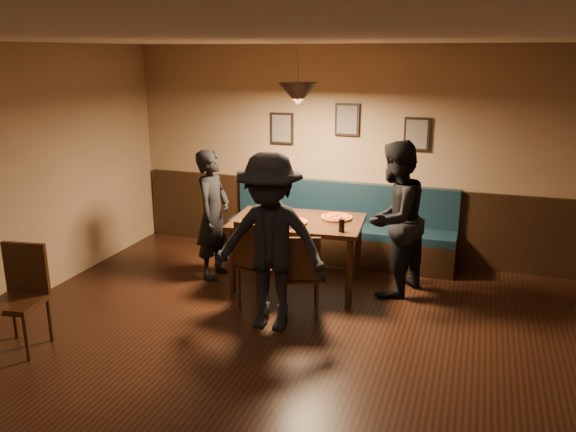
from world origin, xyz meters
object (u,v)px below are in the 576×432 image
(chair_near_right, at_px, (300,273))
(cafe_chair_far, at_px, (16,300))
(dining_table, at_px, (297,252))
(soda_glass, at_px, (342,225))
(booth_bench, at_px, (340,224))
(chair_near_left, at_px, (262,262))
(diner_front, at_px, (270,243))
(diner_left, at_px, (213,215))
(tabasco_bottle, at_px, (341,220))
(diner_right, at_px, (394,219))

(chair_near_right, relative_size, cafe_chair_far, 0.91)
(dining_table, distance_m, soda_glass, 0.81)
(booth_bench, relative_size, soda_glass, 20.99)
(chair_near_left, xyz_separation_m, diner_front, (0.28, -0.49, 0.41))
(chair_near_left, height_order, diner_front, diner_front)
(diner_left, xyz_separation_m, diner_front, (1.14, -1.08, 0.10))
(chair_near_left, relative_size, tabasco_bottle, 8.76)
(chair_near_right, xyz_separation_m, soda_glass, (0.33, 0.45, 0.43))
(dining_table, distance_m, chair_near_right, 0.78)
(dining_table, height_order, soda_glass, soda_glass)
(dining_table, xyz_separation_m, diner_left, (-1.06, -0.06, 0.39))
(cafe_chair_far, bearing_deg, tabasco_bottle, -146.40)
(chair_near_left, xyz_separation_m, soda_glass, (0.79, 0.36, 0.39))
(diner_right, height_order, cafe_chair_far, diner_right)
(booth_bench, xyz_separation_m, chair_near_left, (-0.48, -1.62, -0.01))
(tabasco_bottle, bearing_deg, diner_left, -179.59)
(soda_glass, distance_m, cafe_chair_far, 3.31)
(diner_left, bearing_deg, diner_right, -85.78)
(cafe_chair_far, bearing_deg, diner_right, -150.31)
(chair_near_right, relative_size, diner_right, 0.51)
(soda_glass, xyz_separation_m, cafe_chair_far, (-2.57, -2.05, -0.38))
(chair_near_right, relative_size, soda_glass, 6.32)
(dining_table, relative_size, tabasco_bottle, 13.63)
(chair_near_left, relative_size, cafe_chair_far, 0.98)
(soda_glass, bearing_deg, dining_table, 154.72)
(diner_right, bearing_deg, tabasco_bottle, -52.03)
(tabasco_bottle, bearing_deg, chair_near_right, -111.33)
(dining_table, bearing_deg, soda_glass, -30.24)
(diner_left, bearing_deg, cafe_chair_far, 157.70)
(diner_left, bearing_deg, diner_front, -133.71)
(diner_right, relative_size, soda_glass, 12.42)
(diner_left, distance_m, diner_front, 1.57)
(diner_front, bearing_deg, chair_near_right, 63.35)
(chair_near_right, bearing_deg, dining_table, 91.71)
(chair_near_right, xyz_separation_m, tabasco_bottle, (0.27, 0.68, 0.41))
(diner_right, distance_m, diner_front, 1.62)
(diner_right, distance_m, cafe_chair_far, 3.95)
(chair_near_left, xyz_separation_m, cafe_chair_far, (-1.78, -1.68, 0.01))
(booth_bench, bearing_deg, tabasco_bottle, -76.07)
(chair_near_left, relative_size, diner_front, 0.54)
(chair_near_left, xyz_separation_m, diner_right, (1.31, 0.75, 0.40))
(chair_near_right, distance_m, diner_left, 1.52)
(diner_front, height_order, soda_glass, diner_front)
(diner_left, distance_m, tabasco_bottle, 1.59)
(soda_glass, bearing_deg, chair_near_left, -155.34)
(booth_bench, height_order, diner_right, diner_right)
(cafe_chair_far, bearing_deg, chair_near_left, -145.22)
(booth_bench, bearing_deg, soda_glass, -75.94)
(dining_table, bearing_deg, diner_front, -91.17)
(tabasco_bottle, bearing_deg, soda_glass, -75.37)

